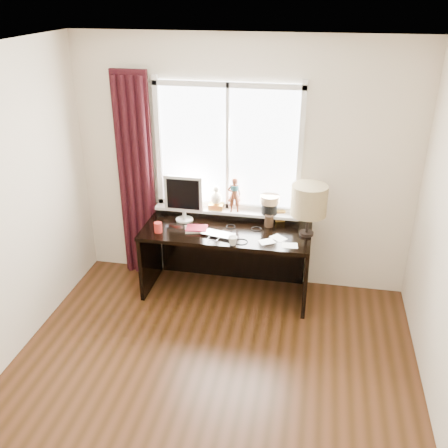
% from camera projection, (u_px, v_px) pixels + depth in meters
% --- Properties ---
extents(floor, '(3.50, 4.00, 0.00)m').
position_uv_depth(floor, '(200.00, 408.00, 3.90)').
color(floor, '#4B2815').
rests_on(floor, ground).
extents(ceiling, '(3.50, 4.00, 0.00)m').
position_uv_depth(ceiling, '(190.00, 61.00, 2.77)').
color(ceiling, white).
rests_on(ceiling, wall_back).
extents(wall_back, '(3.50, 0.00, 2.60)m').
position_uv_depth(wall_back, '(243.00, 167.00, 5.10)').
color(wall_back, beige).
rests_on(wall_back, ground).
extents(laptop, '(0.37, 0.28, 0.03)m').
position_uv_depth(laptop, '(219.00, 234.00, 4.91)').
color(laptop, silver).
rests_on(laptop, desk).
extents(mug, '(0.12, 0.12, 0.09)m').
position_uv_depth(mug, '(233.00, 241.00, 4.73)').
color(mug, white).
rests_on(mug, desk).
extents(red_cup, '(0.08, 0.08, 0.10)m').
position_uv_depth(red_cup, '(158.00, 227.00, 4.96)').
color(red_cup, maroon).
rests_on(red_cup, desk).
extents(window, '(1.52, 0.21, 1.40)m').
position_uv_depth(window, '(226.00, 167.00, 5.08)').
color(window, white).
rests_on(window, ground).
extents(curtain, '(0.38, 0.09, 2.25)m').
position_uv_depth(curtain, '(136.00, 180.00, 5.29)').
color(curtain, black).
rests_on(curtain, floor).
extents(desk, '(1.70, 0.70, 0.75)m').
position_uv_depth(desk, '(228.00, 247.00, 5.22)').
color(desk, black).
rests_on(desk, floor).
extents(monitor, '(0.40, 0.18, 0.49)m').
position_uv_depth(monitor, '(184.00, 196.00, 5.12)').
color(monitor, beige).
rests_on(monitor, desk).
extents(notebook_stack, '(0.26, 0.21, 0.03)m').
position_uv_depth(notebook_stack, '(196.00, 229.00, 5.02)').
color(notebook_stack, beige).
rests_on(notebook_stack, desk).
extents(brush_holder, '(0.09, 0.09, 0.25)m').
position_uv_depth(brush_holder, '(269.00, 221.00, 5.08)').
color(brush_holder, black).
rests_on(brush_holder, desk).
extents(icon_frame, '(0.10, 0.04, 0.13)m').
position_uv_depth(icon_frame, '(280.00, 216.00, 5.17)').
color(icon_frame, gold).
rests_on(icon_frame, desk).
extents(table_lamp, '(0.35, 0.35, 0.52)m').
position_uv_depth(table_lamp, '(309.00, 201.00, 4.78)').
color(table_lamp, black).
rests_on(table_lamp, desk).
extents(loose_papers, '(0.40, 0.29, 0.00)m').
position_uv_depth(loose_papers, '(278.00, 242.00, 4.80)').
color(loose_papers, white).
rests_on(loose_papers, desk).
extents(desk_cables, '(0.41, 0.47, 0.01)m').
position_uv_depth(desk_cables, '(243.00, 234.00, 4.94)').
color(desk_cables, black).
rests_on(desk_cables, desk).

